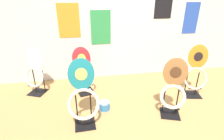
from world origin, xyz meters
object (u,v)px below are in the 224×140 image
toilet_seat_display_white_plain (34,74)px  toilet_seat_display_crimson_swirl (84,73)px  paint_can (105,105)px  toilet_seat_display_teal_sax (83,98)px  toilet_seat_display_orange_sun (196,74)px  toilet_seat_display_woodgrain (173,91)px

toilet_seat_display_white_plain → toilet_seat_display_crimson_swirl: bearing=-7.0°
toilet_seat_display_white_plain → paint_can: toilet_seat_display_white_plain is taller
paint_can → toilet_seat_display_teal_sax: bearing=-138.5°
toilet_seat_display_teal_sax → toilet_seat_display_white_plain: size_ratio=1.10×
toilet_seat_display_teal_sax → toilet_seat_display_white_plain: 1.30m
toilet_seat_display_crimson_swirl → paint_can: toilet_seat_display_crimson_swirl is taller
toilet_seat_display_crimson_swirl → paint_can: bearing=-65.1°
toilet_seat_display_crimson_swirl → toilet_seat_display_teal_sax: size_ratio=0.88×
toilet_seat_display_crimson_swirl → paint_can: size_ratio=4.80×
toilet_seat_display_teal_sax → toilet_seat_display_orange_sun: bearing=12.8°
toilet_seat_display_white_plain → toilet_seat_display_woodgrain: toilet_seat_display_woodgrain is taller
toilet_seat_display_crimson_swirl → toilet_seat_display_woodgrain: bearing=-35.8°
toilet_seat_display_crimson_swirl → toilet_seat_display_teal_sax: bearing=-92.1°
toilet_seat_display_crimson_swirl → toilet_seat_display_woodgrain: toilet_seat_display_woodgrain is taller
toilet_seat_display_white_plain → toilet_seat_display_woodgrain: 2.34m
toilet_seat_display_crimson_swirl → paint_can: (0.28, -0.61, -0.31)m
toilet_seat_display_teal_sax → toilet_seat_display_white_plain: bearing=129.8°
toilet_seat_display_teal_sax → paint_can: toilet_seat_display_teal_sax is taller
toilet_seat_display_white_plain → toilet_seat_display_orange_sun: size_ratio=0.92×
toilet_seat_display_orange_sun → paint_can: bearing=-174.4°
paint_can → toilet_seat_display_orange_sun: bearing=5.6°
toilet_seat_display_crimson_swirl → paint_can: 0.74m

